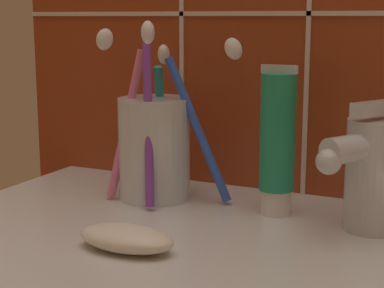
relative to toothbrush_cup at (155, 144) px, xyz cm
name	(u,v)px	position (x,y,z in cm)	size (l,w,h in cm)	color
sink_counter	(228,254)	(12.36, -9.63, -6.85)	(58.79, 36.79, 2.00)	silver
toothbrush_cup	(155,144)	(0.00, 0.00, 0.00)	(15.01, 11.52, 18.80)	silver
toothpaste_tube	(277,142)	(13.41, 0.05, 1.38)	(3.57, 3.40, 14.56)	white
sink_faucet	(371,170)	(22.54, -1.04, -0.24)	(6.74, 9.40, 11.74)	silver
soap_bar	(126,238)	(5.39, -14.84, -4.81)	(8.52, 4.50, 2.07)	silver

